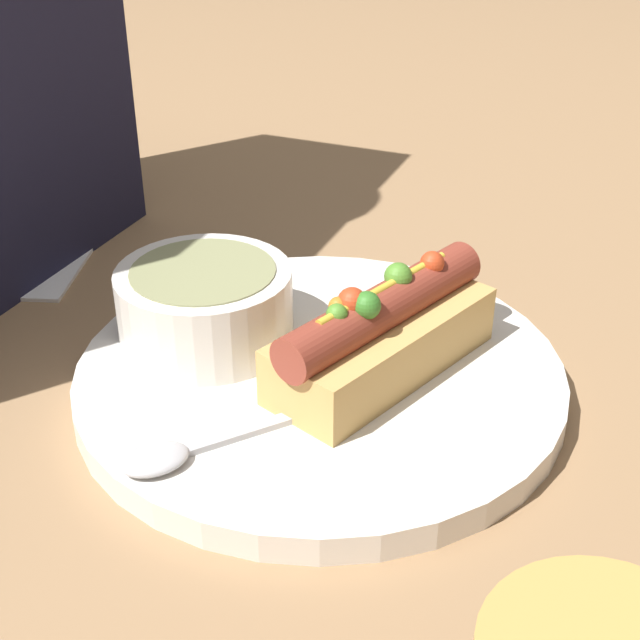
# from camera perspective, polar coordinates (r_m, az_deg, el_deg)

# --- Properties ---
(ground_plane) EXTENTS (4.00, 4.00, 0.00)m
(ground_plane) POSITION_cam_1_polar(r_m,az_deg,el_deg) (0.56, 0.00, -4.39)
(ground_plane) COLOR #93704C
(dinner_plate) EXTENTS (0.30, 0.30, 0.02)m
(dinner_plate) POSITION_cam_1_polar(r_m,az_deg,el_deg) (0.55, 0.00, -3.64)
(dinner_plate) COLOR white
(dinner_plate) RESTS_ON ground_plane
(hot_dog) EXTENTS (0.16, 0.11, 0.07)m
(hot_dog) POSITION_cam_1_polar(r_m,az_deg,el_deg) (0.53, 4.01, -0.80)
(hot_dog) COLOR tan
(hot_dog) RESTS_ON dinner_plate
(soup_bowl) EXTENTS (0.11, 0.11, 0.05)m
(soup_bowl) POSITION_cam_1_polar(r_m,az_deg,el_deg) (0.56, -7.29, 1.25)
(soup_bowl) COLOR silver
(soup_bowl) RESTS_ON dinner_plate
(spoon) EXTENTS (0.12, 0.10, 0.01)m
(spoon) POSITION_cam_1_polar(r_m,az_deg,el_deg) (0.48, -8.32, -8.17)
(spoon) COLOR #B7B7BC
(spoon) RESTS_ON dinner_plate
(napkin) EXTENTS (0.13, 0.10, 0.01)m
(napkin) POSITION_cam_1_polar(r_m,az_deg,el_deg) (0.73, -17.34, 3.58)
(napkin) COLOR white
(napkin) RESTS_ON ground_plane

